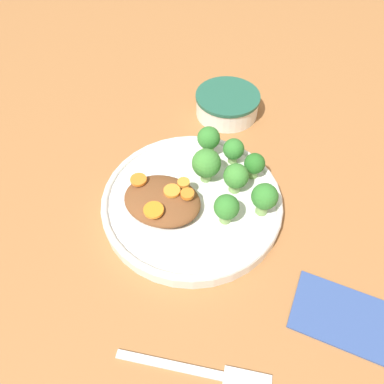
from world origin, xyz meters
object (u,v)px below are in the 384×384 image
plate (192,201)px  dip_bowl (227,103)px  napkin (345,316)px  fork (208,373)px

plate → dip_bowl: bearing=95.5°
plate → napkin: size_ratio=2.11×
plate → napkin: bearing=-20.5°
napkin → plate: bearing=159.5°
dip_bowl → fork: (0.13, -0.44, -0.02)m
dip_bowl → fork: size_ratio=0.66×
plate → fork: (0.11, -0.21, -0.01)m
plate → napkin: (0.24, -0.09, -0.01)m
fork → dip_bowl: bearing=95.5°
dip_bowl → fork: bearing=-74.0°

